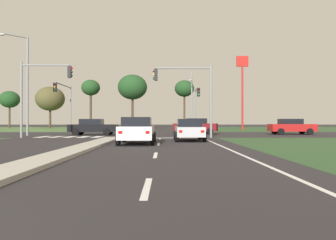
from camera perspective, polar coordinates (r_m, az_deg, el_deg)
ground_plane at (r=32.25m, az=-7.51°, el=-2.58°), size 200.00×200.00×0.00m
grass_verge_far_right at (r=60.52m, az=20.32°, el=-1.48°), size 35.00×35.00×0.01m
median_island_near at (r=13.61m, az=-17.14°, el=-5.45°), size 1.20×22.00×0.14m
median_island_far at (r=57.14m, az=-4.51°, el=-1.50°), size 1.20×36.00×0.14m
lane_dash_near at (r=6.35m, az=-3.84°, el=-12.06°), size 0.14×2.00×0.01m
lane_dash_second at (r=12.28m, az=-2.27°, el=-6.33°), size 0.14×2.00×0.01m
lane_dash_third at (r=18.26m, az=-1.74°, el=-4.34°), size 0.14×2.00×0.01m
lane_dash_fourth at (r=24.25m, az=-1.47°, el=-3.33°), size 0.14×2.00×0.01m
edge_line_right at (r=14.38m, az=11.47°, el=-5.44°), size 0.14×24.00×0.01m
stop_bar_near at (r=25.03m, az=-0.76°, el=-3.24°), size 6.40×0.50×0.01m
crosswalk_bar_near at (r=28.72m, az=-21.58°, el=-2.84°), size 0.70×2.80×0.01m
crosswalk_bar_second at (r=28.33m, az=-19.40°, el=-2.88°), size 0.70×2.80×0.01m
crosswalk_bar_third at (r=27.98m, az=-17.17°, el=-2.91°), size 0.70×2.80×0.01m
crosswalk_bar_fourth at (r=27.68m, az=-14.88°, el=-2.94°), size 0.70×2.80×0.01m
crosswalk_bar_fifth at (r=27.42m, az=-12.55°, el=-2.97°), size 0.70×2.80×0.01m
car_silver_near at (r=21.47m, az=3.80°, el=-1.73°), size 1.99×4.19×1.47m
car_maroon_second at (r=32.83m, az=4.88°, el=-1.10°), size 4.55×2.09×1.62m
car_red_third at (r=33.97m, az=21.35°, el=-1.10°), size 4.46×1.99×1.56m
car_white_fourth at (r=18.45m, az=-5.55°, el=-1.85°), size 2.06×4.24×1.55m
car_black_fifth at (r=31.03m, az=-13.37°, el=-1.21°), size 4.51×2.08×1.54m
car_grey_sixth at (r=63.25m, az=-6.31°, el=-0.74°), size 1.99×4.23×1.52m
traffic_signal_near_right at (r=25.63m, az=3.99°, el=5.83°), size 4.79×0.32×5.84m
traffic_signal_far_left at (r=38.32m, az=-18.07°, el=3.73°), size 0.32×5.76×5.66m
traffic_signal_near_left at (r=27.45m, az=-22.17°, el=5.64°), size 4.19×0.32×6.06m
traffic_signal_far_right at (r=37.32m, az=5.13°, el=3.33°), size 0.32×4.20×5.31m
street_lamp_second at (r=31.91m, az=-24.36°, el=6.60°), size 1.96×1.75×9.08m
street_lamp_third at (r=57.38m, az=4.27°, el=4.15°), size 0.56×1.94×10.38m
street_lamp_fourth at (r=56.25m, az=4.30°, el=3.34°), size 0.81×2.34×8.57m
pedestrian_at_median at (r=45.74m, az=-5.10°, el=-0.46°), size 0.34×0.34×1.66m
fastfood_pole_sign at (r=50.21m, az=13.24°, el=7.73°), size 1.80×0.40×11.32m
treeline_near at (r=67.84m, az=-26.64°, el=3.31°), size 3.77×3.77×7.14m
treeline_second at (r=65.28m, az=-20.47°, el=3.59°), size 5.48×5.48×8.02m
treeline_third at (r=62.91m, az=-13.75°, el=5.56°), size 3.55×3.55×9.33m
treeline_fourth at (r=60.90m, az=-6.42°, el=5.88°), size 5.58×5.58×10.22m
treeline_fifth at (r=64.84m, az=2.97°, el=5.62°), size 3.95×3.95×9.70m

